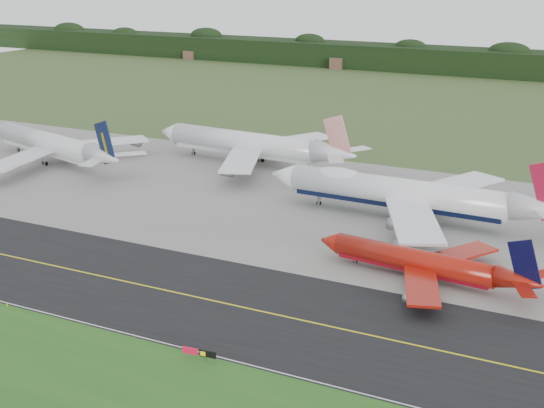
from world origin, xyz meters
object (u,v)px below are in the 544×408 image
at_px(jet_star_tail, 253,145).
at_px(taxiway_sign, 199,353).
at_px(jet_navy_gold, 53,145).
at_px(jet_red_737, 425,263).
at_px(jet_ba_747, 407,194).

bearing_deg(jet_star_tail, taxiway_sign, -66.41).
xyz_separation_m(jet_navy_gold, jet_star_tail, (49.34, 22.68, 0.42)).
distance_m(jet_red_737, jet_star_tail, 84.06).
bearing_deg(jet_navy_gold, taxiway_sign, -39.04).
relative_size(jet_ba_747, jet_navy_gold, 1.15).
height_order(jet_navy_gold, jet_star_tail, jet_star_tail).
bearing_deg(jet_navy_gold, jet_red_737, -16.49).
bearing_deg(jet_star_tail, jet_red_737, -41.68).
xyz_separation_m(jet_ba_747, jet_red_737, (12.22, -29.80, -2.64)).
bearing_deg(jet_ba_747, jet_navy_gold, 178.06).
xyz_separation_m(jet_navy_gold, taxiway_sign, (91.74, -74.41, -3.78)).
distance_m(jet_navy_gold, jet_star_tail, 54.30).
xyz_separation_m(jet_red_737, jet_navy_gold, (-112.10, 33.19, 1.95)).
distance_m(jet_navy_gold, taxiway_sign, 118.19).
height_order(jet_red_737, jet_navy_gold, jet_navy_gold).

